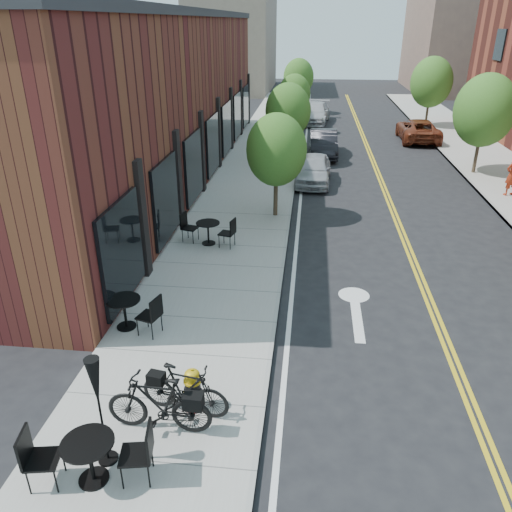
{
  "coord_description": "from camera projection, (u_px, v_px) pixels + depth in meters",
  "views": [
    {
      "loc": [
        0.63,
        -8.87,
        6.82
      ],
      "look_at": [
        -0.72,
        3.39,
        1.0
      ],
      "focal_mm": 35.0,
      "sensor_mm": 36.0,
      "label": 1
    }
  ],
  "objects": [
    {
      "name": "bicycle_left",
      "position": [
        159.0,
        404.0,
        8.8
      ],
      "size": [
        1.94,
        0.6,
        1.16
      ],
      "primitive_type": "imported",
      "rotation": [
        0.0,
        0.0,
        -1.6
      ],
      "color": "black",
      "rests_on": "sidewalk_near"
    },
    {
      "name": "building_near",
      "position": [
        156.0,
        102.0,
        22.69
      ],
      "size": [
        5.0,
        28.0,
        7.0
      ],
      "primitive_type": "cube",
      "color": "#4A1818",
      "rests_on": "ground"
    },
    {
      "name": "tree_near_a",
      "position": [
        276.0,
        150.0,
        17.99
      ],
      "size": [
        2.2,
        2.2,
        3.81
      ],
      "color": "#382B1E",
      "rests_on": "sidewalk_near"
    },
    {
      "name": "parked_car_c",
      "position": [
        315.0,
        113.0,
        36.61
      ],
      "size": [
        2.57,
        5.11,
        1.42
      ],
      "primitive_type": "imported",
      "rotation": [
        0.0,
        0.0,
        -0.12
      ],
      "color": "silver",
      "rests_on": "ground"
    },
    {
      "name": "sidewalk_near",
      "position": [
        243.0,
        206.0,
        20.11
      ],
      "size": [
        4.0,
        70.0,
        0.12
      ],
      "primitive_type": "cube",
      "color": "#9E9B93",
      "rests_on": "ground"
    },
    {
      "name": "ground",
      "position": [
        272.0,
        364.0,
        10.95
      ],
      "size": [
        120.0,
        120.0,
        0.0
      ],
      "primitive_type": "plane",
      "color": "black",
      "rests_on": "ground"
    },
    {
      "name": "tree_near_c",
      "position": [
        294.0,
        94.0,
        32.4
      ],
      "size": [
        2.1,
        2.1,
        3.67
      ],
      "color": "#382B1E",
      "rests_on": "sidewalk_near"
    },
    {
      "name": "bicycle_right",
      "position": [
        185.0,
        390.0,
        9.23
      ],
      "size": [
        1.79,
        0.79,
        1.04
      ],
      "primitive_type": "imported",
      "rotation": [
        0.0,
        0.0,
        1.39
      ],
      "color": "black",
      "rests_on": "sidewalk_near"
    },
    {
      "name": "tree_near_b",
      "position": [
        288.0,
        111.0,
        25.13
      ],
      "size": [
        2.3,
        2.3,
        3.98
      ],
      "color": "#382B1E",
      "rests_on": "sidewalk_near"
    },
    {
      "name": "tree_far_c",
      "position": [
        431.0,
        82.0,
        33.96
      ],
      "size": [
        2.8,
        2.8,
        4.62
      ],
      "color": "#382B1E",
      "rests_on": "sidewalk_far"
    },
    {
      "name": "tree_near_d",
      "position": [
        298.0,
        77.0,
        39.48
      ],
      "size": [
        2.4,
        2.4,
        4.11
      ],
      "color": "#382B1E",
      "rests_on": "sidewalk_near"
    },
    {
      "name": "parked_car_b",
      "position": [
        323.0,
        143.0,
        27.62
      ],
      "size": [
        1.55,
        4.2,
        1.37
      ],
      "primitive_type": "imported",
      "rotation": [
        0.0,
        0.0,
        0.02
      ],
      "color": "black",
      "rests_on": "ground"
    },
    {
      "name": "fire_hydrant",
      "position": [
        193.0,
        389.0,
        9.39
      ],
      "size": [
        0.42,
        0.42,
        0.9
      ],
      "rotation": [
        0.0,
        0.0,
        -0.09
      ],
      "color": "maroon",
      "rests_on": "sidewalk_near"
    },
    {
      "name": "parked_car_a",
      "position": [
        313.0,
        169.0,
        22.91
      ],
      "size": [
        1.73,
        3.93,
        1.32
      ],
      "primitive_type": "imported",
      "rotation": [
        0.0,
        0.0,
        -0.05
      ],
      "color": "#A7AAB0",
      "rests_on": "ground"
    },
    {
      "name": "bistro_set_b",
      "position": [
        124.0,
        309.0,
        11.85
      ],
      "size": [
        1.91,
        1.0,
        1.0
      ],
      "rotation": [
        0.0,
        0.0,
        -0.3
      ],
      "color": "black",
      "rests_on": "sidewalk_near"
    },
    {
      "name": "bg_building_right",
      "position": [
        465.0,
        30.0,
        51.75
      ],
      "size": [
        10.0,
        16.0,
        12.0
      ],
      "primitive_type": "cube",
      "color": "brown",
      "rests_on": "ground"
    },
    {
      "name": "patio_umbrella",
      "position": [
        96.0,
        390.0,
        7.78
      ],
      "size": [
        0.34,
        0.34,
        2.08
      ],
      "color": "black",
      "rests_on": "sidewalk_near"
    },
    {
      "name": "bg_building_left",
      "position": [
        234.0,
        40.0,
        52.76
      ],
      "size": [
        8.0,
        14.0,
        10.0
      ],
      "primitive_type": "cube",
      "color": "#726656",
      "rests_on": "ground"
    },
    {
      "name": "tree_far_b",
      "position": [
        485.0,
        111.0,
        23.17
      ],
      "size": [
        2.8,
        2.8,
        4.62
      ],
      "color": "#382B1E",
      "rests_on": "sidewalk_far"
    },
    {
      "name": "bistro_set_a",
      "position": [
        90.0,
        456.0,
        7.83
      ],
      "size": [
        1.98,
        0.97,
        1.04
      ],
      "rotation": [
        0.0,
        0.0,
        0.17
      ],
      "color": "black",
      "rests_on": "sidewalk_near"
    },
    {
      "name": "bistro_set_c",
      "position": [
        208.0,
        230.0,
        16.37
      ],
      "size": [
        1.85,
        0.95,
        0.97
      ],
      "rotation": [
        0.0,
        0.0,
        -0.25
      ],
      "color": "black",
      "rests_on": "sidewalk_near"
    },
    {
      "name": "parked_car_far",
      "position": [
        418.0,
        130.0,
        31.09
      ],
      "size": [
        2.28,
        4.86,
        1.35
      ],
      "primitive_type": "imported",
      "rotation": [
        0.0,
        0.0,
        3.13
      ],
      "color": "maroon",
      "rests_on": "ground"
    }
  ]
}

